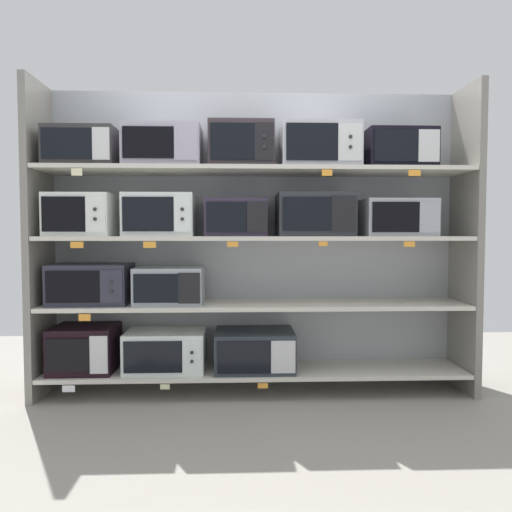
# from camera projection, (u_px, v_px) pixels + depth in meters

# --- Properties ---
(ground) EXTENTS (7.06, 6.00, 0.02)m
(ground) POSITION_uv_depth(u_px,v_px,m) (263.00, 456.00, 2.51)
(ground) COLOR gray
(back_panel) EXTENTS (3.26, 0.04, 2.25)m
(back_panel) POSITION_uv_depth(u_px,v_px,m) (255.00, 239.00, 3.71)
(back_panel) COLOR #9EA3A8
(back_panel) RESTS_ON ground
(upright_left) EXTENTS (0.05, 0.46, 2.25)m
(upright_left) POSITION_uv_depth(u_px,v_px,m) (39.00, 240.00, 3.40)
(upright_left) COLOR gray
(upright_left) RESTS_ON ground
(upright_right) EXTENTS (0.05, 0.46, 2.25)m
(upright_right) POSITION_uv_depth(u_px,v_px,m) (466.00, 240.00, 3.51)
(upright_right) COLOR gray
(upright_right) RESTS_ON ground
(shelf_0) EXTENTS (3.06, 0.46, 0.03)m
(shelf_0) POSITION_uv_depth(u_px,v_px,m) (256.00, 371.00, 3.50)
(shelf_0) COLOR beige
(shelf_0) RESTS_ON ground
(microwave_0) EXTENTS (0.45, 0.39, 0.33)m
(microwave_0) POSITION_uv_depth(u_px,v_px,m) (85.00, 348.00, 3.45)
(microwave_0) COLOR black
(microwave_0) RESTS_ON shelf_0
(microwave_1) EXTENTS (0.57, 0.38, 0.29)m
(microwave_1) POSITION_uv_depth(u_px,v_px,m) (166.00, 350.00, 3.47)
(microwave_1) COLOR silver
(microwave_1) RESTS_ON shelf_0
(microwave_2) EXTENTS (0.58, 0.43, 0.28)m
(microwave_2) POSITION_uv_depth(u_px,v_px,m) (255.00, 350.00, 3.49)
(microwave_2) COLOR #283036
(microwave_2) RESTS_ON shelf_0
(price_tag_0) EXTENTS (0.09, 0.00, 0.05)m
(price_tag_0) POSITION_uv_depth(u_px,v_px,m) (69.00, 389.00, 3.22)
(price_tag_0) COLOR white
(price_tag_1) EXTENTS (0.07, 0.00, 0.03)m
(price_tag_1) POSITION_uv_depth(u_px,v_px,m) (165.00, 387.00, 3.25)
(price_tag_1) COLOR beige
(price_tag_2) EXTENTS (0.07, 0.00, 0.04)m
(price_tag_2) POSITION_uv_depth(u_px,v_px,m) (263.00, 386.00, 3.27)
(price_tag_2) COLOR orange
(shelf_1) EXTENTS (3.06, 0.46, 0.03)m
(shelf_1) POSITION_uv_depth(u_px,v_px,m) (256.00, 305.00, 3.48)
(shelf_1) COLOR beige
(microwave_3) EXTENTS (0.55, 0.37, 0.29)m
(microwave_3) POSITION_uv_depth(u_px,v_px,m) (91.00, 284.00, 3.42)
(microwave_3) COLOR #2C2C3A
(microwave_3) RESTS_ON shelf_1
(microwave_4) EXTENTS (0.48, 0.39, 0.27)m
(microwave_4) POSITION_uv_depth(u_px,v_px,m) (170.00, 285.00, 3.45)
(microwave_4) COLOR #97A1A7
(microwave_4) RESTS_ON shelf_1
(price_tag_3) EXTENTS (0.08, 0.00, 0.05)m
(price_tag_3) POSITION_uv_depth(u_px,v_px,m) (85.00, 317.00, 3.21)
(price_tag_3) COLOR orange
(shelf_2) EXTENTS (3.06, 0.46, 0.03)m
(shelf_2) POSITION_uv_depth(u_px,v_px,m) (256.00, 238.00, 3.46)
(shelf_2) COLOR beige
(microwave_5) EXTENTS (0.45, 0.43, 0.30)m
(microwave_5) POSITION_uv_depth(u_px,v_px,m) (83.00, 215.00, 3.40)
(microwave_5) COLOR silver
(microwave_5) RESTS_ON shelf_2
(microwave_6) EXTENTS (0.50, 0.37, 0.30)m
(microwave_6) POSITION_uv_depth(u_px,v_px,m) (160.00, 215.00, 3.42)
(microwave_6) COLOR silver
(microwave_6) RESTS_ON shelf_2
(microwave_7) EXTENTS (0.44, 0.38, 0.27)m
(microwave_7) POSITION_uv_depth(u_px,v_px,m) (236.00, 218.00, 3.44)
(microwave_7) COLOR #302639
(microwave_7) RESTS_ON shelf_2
(microwave_8) EXTENTS (0.54, 0.42, 0.31)m
(microwave_8) POSITION_uv_depth(u_px,v_px,m) (314.00, 215.00, 3.46)
(microwave_8) COLOR #292B30
(microwave_8) RESTS_ON shelf_2
(microwave_9) EXTENTS (0.50, 0.43, 0.27)m
(microwave_9) POSITION_uv_depth(u_px,v_px,m) (395.00, 218.00, 3.48)
(microwave_9) COLOR #9CA0A6
(microwave_9) RESTS_ON shelf_2
(price_tag_4) EXTENTS (0.09, 0.00, 0.04)m
(price_tag_4) POSITION_uv_depth(u_px,v_px,m) (77.00, 245.00, 3.18)
(price_tag_4) COLOR orange
(price_tag_5) EXTENTS (0.09, 0.00, 0.04)m
(price_tag_5) POSITION_uv_depth(u_px,v_px,m) (150.00, 245.00, 3.20)
(price_tag_5) COLOR orange
(price_tag_6) EXTENTS (0.08, 0.00, 0.04)m
(price_tag_6) POSITION_uv_depth(u_px,v_px,m) (233.00, 244.00, 3.22)
(price_tag_6) COLOR orange
(price_tag_7) EXTENTS (0.06, 0.00, 0.03)m
(price_tag_7) POSITION_uv_depth(u_px,v_px,m) (323.00, 244.00, 3.24)
(price_tag_7) COLOR orange
(price_tag_8) EXTENTS (0.08, 0.00, 0.04)m
(price_tag_8) POSITION_uv_depth(u_px,v_px,m) (409.00, 244.00, 3.26)
(price_tag_8) COLOR orange
(shelf_3) EXTENTS (3.06, 0.46, 0.03)m
(shelf_3) POSITION_uv_depth(u_px,v_px,m) (256.00, 171.00, 3.43)
(shelf_3) COLOR beige
(microwave_10) EXTENTS (0.48, 0.40, 0.27)m
(microwave_10) POSITION_uv_depth(u_px,v_px,m) (84.00, 148.00, 3.38)
(microwave_10) COLOR #302E30
(microwave_10) RESTS_ON shelf_3
(microwave_11) EXTENTS (0.54, 0.40, 0.29)m
(microwave_11) POSITION_uv_depth(u_px,v_px,m) (164.00, 148.00, 3.40)
(microwave_11) COLOR #A299AD
(microwave_11) RESTS_ON shelf_3
(microwave_12) EXTENTS (0.46, 0.36, 0.32)m
(microwave_12) POSITION_uv_depth(u_px,v_px,m) (241.00, 146.00, 3.42)
(microwave_12) COLOR #342B2F
(microwave_12) RESTS_ON shelf_3
(microwave_13) EXTENTS (0.56, 0.39, 0.32)m
(microwave_13) POSITION_uv_depth(u_px,v_px,m) (319.00, 147.00, 3.44)
(microwave_13) COLOR #B4B3BD
(microwave_13) RESTS_ON shelf_3
(microwave_14) EXTENTS (0.49, 0.37, 0.28)m
(microwave_14) POSITION_uv_depth(u_px,v_px,m) (398.00, 150.00, 3.46)
(microwave_14) COLOR black
(microwave_14) RESTS_ON shelf_3
(price_tag_9) EXTENTS (0.07, 0.00, 0.05)m
(price_tag_9) POSITION_uv_depth(u_px,v_px,m) (77.00, 172.00, 3.16)
(price_tag_9) COLOR beige
(price_tag_10) EXTENTS (0.07, 0.00, 0.04)m
(price_tag_10) POSITION_uv_depth(u_px,v_px,m) (327.00, 173.00, 3.22)
(price_tag_10) COLOR orange
(price_tag_11) EXTENTS (0.08, 0.00, 0.04)m
(price_tag_11) POSITION_uv_depth(u_px,v_px,m) (415.00, 173.00, 3.24)
(price_tag_11) COLOR orange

